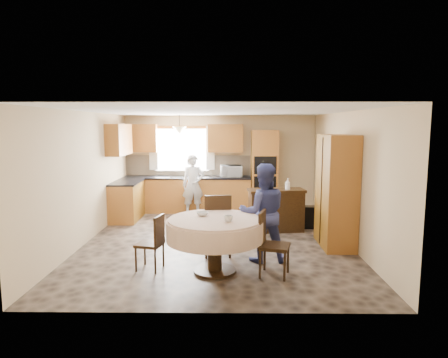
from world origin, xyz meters
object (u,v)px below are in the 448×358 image
chair_left (154,240)px  chair_right (269,240)px  oven_tower (264,171)px  dining_table (215,230)px  cupboard (336,191)px  sideboard (276,211)px  person_sink (193,185)px  person_dining (263,213)px  chair_back (218,222)px

chair_left → chair_right: bearing=96.3°
oven_tower → dining_table: oven_tower is taller
oven_tower → chair_right: 4.49m
oven_tower → cupboard: size_ratio=1.02×
dining_table → chair_right: size_ratio=1.51×
sideboard → person_sink: person_sink is taller
oven_tower → dining_table: (-1.13, -4.33, -0.40)m
cupboard → dining_table: (-2.20, -1.38, -0.38)m
dining_table → chair_right: bearing=-7.9°
dining_table → person_sink: person_sink is taller
person_sink → person_dining: bearing=-80.5°
cupboard → chair_left: (-3.15, -1.28, -0.56)m
cupboard → chair_back: bearing=-163.9°
cupboard → chair_back: cupboard is taller
chair_left → chair_back: size_ratio=0.80×
oven_tower → chair_back: size_ratio=1.95×
dining_table → sideboard: bearing=63.4°
chair_left → chair_right: 1.79m
oven_tower → cupboard: bearing=-70.1°
chair_left → person_dining: 1.82m
oven_tower → sideboard: oven_tower is taller
chair_back → person_sink: (-0.70, 3.19, 0.16)m
chair_left → chair_back: 1.18m
chair_left → sideboard: bearing=150.3°
oven_tower → dining_table: bearing=-104.6°
oven_tower → sideboard: (0.09, -1.89, -0.64)m
oven_tower → person_dining: oven_tower is taller
oven_tower → person_sink: size_ratio=1.39×
chair_left → chair_back: bearing=137.0°
oven_tower → chair_left: size_ratio=2.46×
dining_table → chair_back: bearing=88.1°
chair_back → chair_right: size_ratio=1.11×
oven_tower → dining_table: size_ratio=1.44×
sideboard → dining_table: (-1.22, -2.44, 0.23)m
chair_left → person_dining: bearing=117.3°
chair_back → person_dining: 0.81m
dining_table → person_sink: size_ratio=0.97×
cupboard → chair_right: bearing=-132.6°
oven_tower → cupboard: (1.07, -2.95, -0.02)m
chair_left → person_sink: bearing=-170.9°
dining_table → chair_back: chair_back is taller
oven_tower → chair_back: bearing=-107.1°
chair_left → chair_right: (1.77, -0.21, 0.06)m
sideboard → cupboard: cupboard is taller
sideboard → chair_back: bearing=-132.7°
sideboard → cupboard: 1.56m
chair_right → person_sink: size_ratio=0.64×
sideboard → dining_table: 2.74m
chair_right → person_dining: person_dining is taller
cupboard → person_dining: 1.67m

